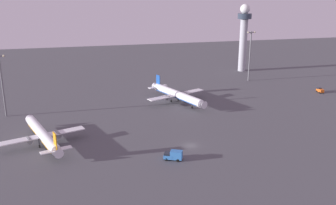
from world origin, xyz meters
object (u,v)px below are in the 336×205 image
(airplane_taxiway_distant, at_px, (43,135))
(apron_light_central, at_px, (250,53))
(baggage_tractor, at_px, (320,90))
(control_tower, at_px, (244,33))
(airplane_mid_apron, at_px, (177,95))
(catering_truck, at_px, (173,155))
(apron_light_east, at_px, (2,82))

(airplane_taxiway_distant, relative_size, apron_light_central, 1.30)
(baggage_tractor, bearing_deg, control_tower, 112.12)
(airplane_taxiway_distant, bearing_deg, baggage_tractor, -3.56)
(airplane_mid_apron, xyz_separation_m, catering_truck, (-15.02, -56.42, -2.03))
(control_tower, relative_size, catering_truck, 6.38)
(airplane_taxiway_distant, height_order, apron_light_east, apron_light_east)
(airplane_mid_apron, bearing_deg, catering_truck, 52.25)
(control_tower, distance_m, apron_light_central, 24.79)
(catering_truck, xyz_separation_m, apron_light_central, (62.09, 85.49, 13.61))
(catering_truck, xyz_separation_m, apron_light_east, (-56.75, 53.54, 12.85))
(airplane_taxiway_distant, relative_size, baggage_tractor, 8.26)
(airplane_taxiway_distant, height_order, catering_truck, airplane_taxiway_distant)
(airplane_mid_apron, xyz_separation_m, apron_light_central, (47.06, 29.07, 11.58))
(control_tower, bearing_deg, airplane_taxiway_distant, -140.84)
(apron_light_central, bearing_deg, baggage_tractor, -49.55)
(control_tower, xyz_separation_m, airplane_taxiway_distant, (-107.61, -87.64, -19.06))
(catering_truck, distance_m, apron_light_east, 79.07)
(baggage_tractor, height_order, apron_light_east, apron_light_east)
(airplane_mid_apron, height_order, apron_light_central, apron_light_central)
(control_tower, xyz_separation_m, catering_truck, (-67.80, -108.46, -20.96))
(baggage_tractor, bearing_deg, apron_light_central, 132.47)
(airplane_mid_apron, relative_size, apron_light_central, 1.33)
(control_tower, distance_m, baggage_tractor, 59.34)
(airplane_mid_apron, bearing_deg, baggage_tractor, 157.20)
(airplane_mid_apron, distance_m, apron_light_east, 72.64)
(baggage_tractor, relative_size, catering_truck, 0.69)
(airplane_taxiway_distant, distance_m, baggage_tractor, 131.59)
(control_tower, relative_size, airplane_taxiway_distant, 1.12)
(control_tower, relative_size, apron_light_east, 1.55)
(baggage_tractor, distance_m, apron_light_east, 144.21)
(baggage_tractor, xyz_separation_m, apron_light_east, (-143.58, -2.93, 13.24))
(airplane_taxiway_distant, relative_size, catering_truck, 5.68)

